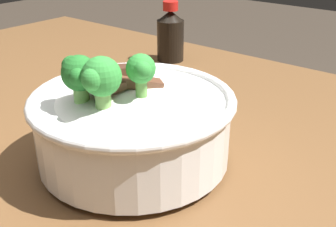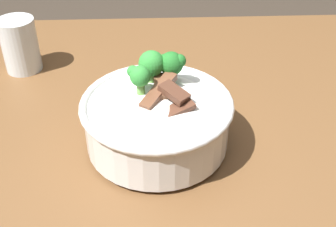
# 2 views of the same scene
# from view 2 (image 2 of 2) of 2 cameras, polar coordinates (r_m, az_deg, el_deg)

# --- Properties ---
(dining_table) EXTENTS (1.51, 0.98, 0.77)m
(dining_table) POSITION_cam_2_polar(r_m,az_deg,el_deg) (0.80, -3.03, -8.65)
(dining_table) COLOR brown
(dining_table) RESTS_ON ground
(rice_bowl) EXTENTS (0.24, 0.24, 0.15)m
(rice_bowl) POSITION_cam_2_polar(r_m,az_deg,el_deg) (0.69, -1.45, -0.29)
(rice_bowl) COLOR white
(rice_bowl) RESTS_ON dining_table
(drinking_glass) EXTENTS (0.07, 0.07, 0.11)m
(drinking_glass) POSITION_cam_2_polar(r_m,az_deg,el_deg) (0.95, -18.65, 8.01)
(drinking_glass) COLOR white
(drinking_glass) RESTS_ON dining_table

